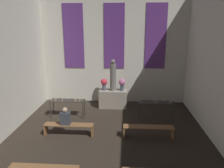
# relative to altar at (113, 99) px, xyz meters

# --- Properties ---
(wall_back) EXTENTS (7.73, 0.16, 5.80)m
(wall_back) POSITION_rel_altar_xyz_m (0.00, 0.98, 2.48)
(wall_back) COLOR silver
(wall_back) RESTS_ON ground_plane
(altar) EXTENTS (1.38, 0.65, 0.89)m
(altar) POSITION_rel_altar_xyz_m (0.00, 0.00, 0.00)
(altar) COLOR gray
(altar) RESTS_ON ground_plane
(statue) EXTENTS (0.30, 0.30, 1.55)m
(statue) POSITION_rel_altar_xyz_m (0.00, 0.00, 1.17)
(statue) COLOR slate
(statue) RESTS_ON altar
(flower_vase_left) EXTENTS (0.33, 0.33, 0.60)m
(flower_vase_left) POSITION_rel_altar_xyz_m (-0.45, 0.00, 0.81)
(flower_vase_left) COLOR #4C5666
(flower_vase_left) RESTS_ON altar
(flower_vase_right) EXTENTS (0.33, 0.33, 0.60)m
(flower_vase_right) POSITION_rel_altar_xyz_m (0.45, 0.00, 0.81)
(flower_vase_right) COLOR #4C5666
(flower_vase_right) RESTS_ON altar
(candle_rack_left) EXTENTS (1.54, 0.47, 0.97)m
(candle_rack_left) POSITION_rel_altar_xyz_m (-1.97, -1.30, 0.25)
(candle_rack_left) COLOR #332D28
(candle_rack_left) RESTS_ON ground_plane
(candle_rack_right) EXTENTS (1.54, 0.47, 0.96)m
(candle_rack_right) POSITION_rel_altar_xyz_m (1.98, -1.30, 0.25)
(candle_rack_right) COLOR #332D28
(candle_rack_right) RESTS_ON ground_plane
(pew_back_left) EXTENTS (1.85, 0.36, 0.44)m
(pew_back_left) POSITION_rel_altar_xyz_m (-1.49, -3.03, -0.12)
(pew_back_left) COLOR brown
(pew_back_left) RESTS_ON ground_plane
(pew_back_right) EXTENTS (1.85, 0.36, 0.44)m
(pew_back_right) POSITION_rel_altar_xyz_m (1.49, -3.03, -0.12)
(pew_back_right) COLOR brown
(pew_back_right) RESTS_ON ground_plane
(person_seated) EXTENTS (0.36, 0.24, 0.67)m
(person_seated) POSITION_rel_altar_xyz_m (-1.60, -3.03, 0.28)
(person_seated) COLOR #383D47
(person_seated) RESTS_ON pew_back_left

